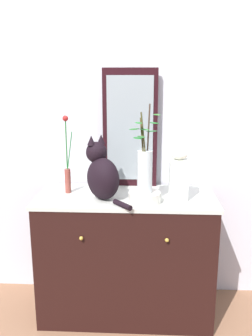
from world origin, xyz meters
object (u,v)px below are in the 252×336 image
object	(u,v)px
cat_sitting	(102,174)
jar_lidded_porcelain	(179,175)
sideboard	(126,255)
bowl_porcelain	(144,197)
vase_glass_clear	(145,168)
vase_slim_green	(67,169)
mirror_leaning	(130,129)

from	to	relation	value
cat_sitting	jar_lidded_porcelain	xyz separation A→B (m)	(0.47, 0.01, -0.01)
sideboard	jar_lidded_porcelain	bearing A→B (deg)	-8.95
jar_lidded_porcelain	sideboard	bearing A→B (deg)	171.05
bowl_porcelain	vase_glass_clear	size ratio (longest dim) A/B	0.37
bowl_porcelain	jar_lidded_porcelain	bearing A→B (deg)	20.76
vase_slim_green	mirror_leaning	bearing A→B (deg)	24.92
sideboard	jar_lidded_porcelain	world-z (taller)	jar_lidded_porcelain
sideboard	mirror_leaning	bearing A→B (deg)	85.99
vase_glass_clear	jar_lidded_porcelain	xyz separation A→B (m)	(0.21, 0.08, -0.06)
cat_sitting	vase_glass_clear	world-z (taller)	vase_glass_clear
cat_sitting	bowl_porcelain	size ratio (longest dim) A/B	2.04
vase_slim_green	jar_lidded_porcelain	bearing A→B (deg)	-7.47
mirror_leaning	cat_sitting	distance (m)	0.41
mirror_leaning	vase_glass_clear	xyz separation A→B (m)	(0.10, -0.35, -0.18)
sideboard	vase_glass_clear	distance (m)	0.65
sideboard	mirror_leaning	size ratio (longest dim) A/B	1.43
sideboard	cat_sitting	bearing A→B (deg)	-155.86
bowl_porcelain	vase_glass_clear	bearing A→B (deg)	-96.21
vase_glass_clear	vase_slim_green	bearing A→B (deg)	160.87
sideboard	bowl_porcelain	size ratio (longest dim) A/B	5.89
mirror_leaning	bowl_porcelain	bearing A→B (deg)	-74.07
vase_slim_green	bowl_porcelain	size ratio (longest dim) A/B	2.61
vase_glass_clear	sideboard	bearing A→B (deg)	131.74
sideboard	bowl_porcelain	world-z (taller)	bowl_porcelain
vase_glass_clear	cat_sitting	bearing A→B (deg)	165.74
cat_sitting	jar_lidded_porcelain	size ratio (longest dim) A/B	1.17
jar_lidded_porcelain	cat_sitting	bearing A→B (deg)	-178.35
bowl_porcelain	jar_lidded_porcelain	size ratio (longest dim) A/B	0.58
sideboard	bowl_porcelain	bearing A→B (deg)	-47.97
sideboard	bowl_porcelain	distance (m)	0.48
cat_sitting	vase_slim_green	xyz separation A→B (m)	(-0.23, 0.11, -0.00)
vase_glass_clear	bowl_porcelain	bearing A→B (deg)	83.79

